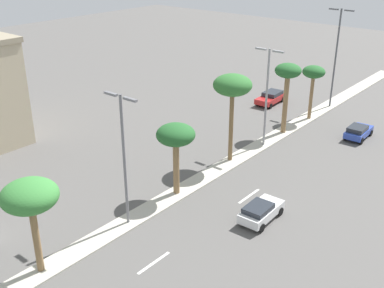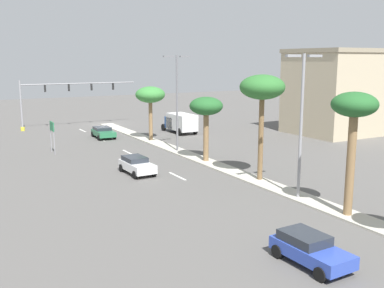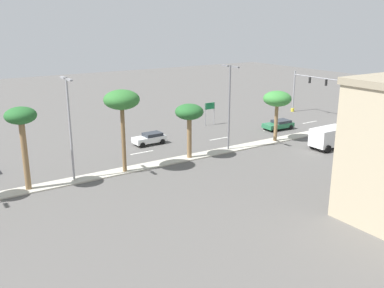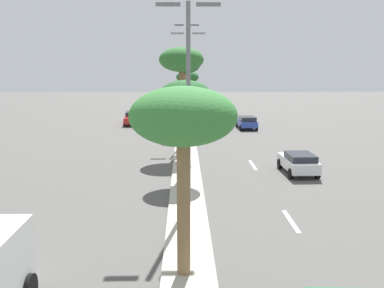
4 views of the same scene
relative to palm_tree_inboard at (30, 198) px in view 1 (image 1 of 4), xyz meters
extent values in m
plane|color=#565451|center=(0.16, 14.01, -5.17)|extent=(160.00, 160.00, 0.00)
cube|color=#B7B2A3|center=(0.16, 22.41, -5.11)|extent=(1.80, 75.56, 0.12)
cube|color=silver|center=(4.74, 4.96, -5.16)|extent=(0.20, 2.80, 0.01)
cube|color=silver|center=(4.74, 15.72, -5.16)|extent=(0.20, 2.80, 0.01)
cylinder|color=olive|center=(0.00, 0.00, -2.76)|extent=(0.43, 0.43, 4.57)
ellipsoid|color=#387F38|center=(0.00, 0.00, 0.11)|extent=(3.33, 3.33, 1.83)
cylinder|color=olive|center=(0.09, 12.38, -2.82)|extent=(0.49, 0.49, 4.45)
ellipsoid|color=#235B28|center=(0.09, 12.38, -0.08)|extent=(2.98, 2.98, 1.64)
cylinder|color=brown|center=(-0.16, 20.00, -1.82)|extent=(0.39, 0.39, 6.44)
ellipsoid|color=#2D6B2D|center=(-0.16, 20.00, 1.99)|extent=(3.37, 3.37, 1.85)
cylinder|color=olive|center=(0.24, 28.93, -2.01)|extent=(0.50, 0.50, 6.06)
ellipsoid|color=#235B28|center=(0.24, 28.93, 1.48)|extent=(2.63, 2.63, 1.44)
cylinder|color=olive|center=(0.42, 34.38, -2.61)|extent=(0.38, 0.38, 4.87)
ellipsoid|color=#235B28|center=(0.42, 34.38, 0.25)|extent=(2.44, 2.44, 1.34)
cylinder|color=slate|center=(0.23, 7.02, -0.30)|extent=(0.20, 0.20, 9.48)
cube|color=slate|center=(-0.67, 7.02, 4.29)|extent=(1.10, 0.24, 0.16)
cube|color=slate|center=(1.13, 7.02, 4.29)|extent=(1.10, 0.24, 0.16)
cylinder|color=gray|center=(0.39, 24.84, -0.34)|extent=(0.20, 0.20, 9.41)
cube|color=gray|center=(-0.51, 24.84, 4.21)|extent=(1.10, 0.24, 0.16)
cube|color=gray|center=(1.29, 24.84, 4.21)|extent=(1.10, 0.24, 0.16)
cylinder|color=#515459|center=(0.40, 39.76, 0.63)|extent=(0.20, 0.20, 11.35)
cube|color=#515459|center=(-0.50, 39.76, 6.15)|extent=(1.10, 0.24, 0.16)
cube|color=#515459|center=(1.30, 39.76, 6.15)|extent=(1.10, 0.24, 0.16)
cube|color=#2D47AD|center=(6.72, 32.68, -4.55)|extent=(1.85, 3.87, 0.59)
cube|color=#262B33|center=(6.74, 32.20, -4.03)|extent=(1.63, 2.15, 0.44)
cylinder|color=black|center=(5.86, 34.00, -4.85)|extent=(0.24, 0.65, 0.64)
cylinder|color=black|center=(7.51, 34.04, -4.85)|extent=(0.24, 0.65, 0.64)
cylinder|color=black|center=(5.93, 31.32, -4.85)|extent=(0.24, 0.65, 0.64)
cylinder|color=black|center=(7.59, 31.37, -4.85)|extent=(0.24, 0.65, 0.64)
cube|color=red|center=(-5.73, 36.19, -4.53)|extent=(2.14, 4.50, 0.63)
cube|color=#262B33|center=(-5.76, 36.75, -3.98)|extent=(1.85, 2.51, 0.47)
cylinder|color=black|center=(-4.74, 34.69, -4.85)|extent=(0.25, 0.65, 0.64)
cylinder|color=black|center=(-6.57, 34.61, -4.85)|extent=(0.25, 0.65, 0.64)
cylinder|color=black|center=(-4.89, 37.78, -4.85)|extent=(0.25, 0.65, 0.64)
cylinder|color=black|center=(-6.72, 37.69, -4.85)|extent=(0.25, 0.65, 0.64)
cube|color=silver|center=(7.23, 13.47, -4.52)|extent=(1.84, 3.90, 0.66)
cube|color=#262B33|center=(7.25, 12.99, -4.00)|extent=(1.61, 2.17, 0.38)
cylinder|color=black|center=(6.38, 14.80, -4.85)|extent=(0.24, 0.65, 0.64)
cylinder|color=black|center=(8.01, 14.85, -4.85)|extent=(0.24, 0.65, 0.64)
cylinder|color=black|center=(6.46, 12.10, -4.85)|extent=(0.24, 0.65, 0.64)
cylinder|color=black|center=(8.09, 12.15, -4.85)|extent=(0.24, 0.65, 0.64)
camera|label=1|loc=(21.91, -11.99, 13.54)|focal=44.14mm
camera|label=2|loc=(20.72, 46.67, 3.96)|focal=42.19mm
camera|label=3|loc=(-36.69, 36.01, 9.09)|focal=40.16mm
camera|label=4|loc=(0.02, -13.19, 1.69)|focal=40.66mm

